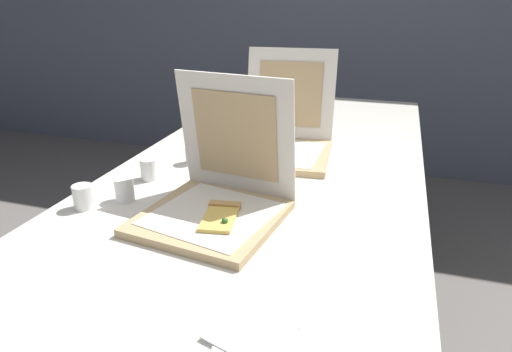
# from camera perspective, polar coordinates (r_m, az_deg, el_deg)

# --- Properties ---
(table) EXTENTS (0.99, 2.36, 0.75)m
(table) POSITION_cam_1_polar(r_m,az_deg,el_deg) (1.48, 1.32, -1.05)
(table) COLOR silver
(table) RESTS_ON ground
(pizza_box_front) EXTENTS (0.38, 0.38, 0.36)m
(pizza_box_front) POSITION_cam_1_polar(r_m,az_deg,el_deg) (1.16, -5.03, -2.90)
(pizza_box_front) COLOR tan
(pizza_box_front) RESTS_ON table
(pizza_box_middle) EXTENTS (0.37, 0.44, 0.35)m
(pizza_box_middle) POSITION_cam_1_polar(r_m,az_deg,el_deg) (1.62, 3.46, 4.66)
(pizza_box_middle) COLOR tan
(pizza_box_middle) RESTS_ON table
(cup_white_mid) EXTENTS (0.05, 0.05, 0.07)m
(cup_white_mid) POSITION_cam_1_polar(r_m,az_deg,el_deg) (1.54, -8.05, 2.83)
(cup_white_mid) COLOR white
(cup_white_mid) RESTS_ON table
(cup_white_near_right) EXTENTS (0.05, 0.05, 0.07)m
(cup_white_near_right) POSITION_cam_1_polar(r_m,az_deg,el_deg) (1.30, -16.46, -1.69)
(cup_white_near_right) COLOR white
(cup_white_near_right) RESTS_ON table
(cup_white_near_left) EXTENTS (0.05, 0.05, 0.07)m
(cup_white_near_left) POSITION_cam_1_polar(r_m,az_deg,el_deg) (1.30, -21.23, -2.50)
(cup_white_near_left) COLOR white
(cup_white_near_left) RESTS_ON table
(cup_white_far) EXTENTS (0.05, 0.05, 0.07)m
(cup_white_far) POSITION_cam_1_polar(r_m,az_deg,el_deg) (1.80, -2.86, 5.94)
(cup_white_far) COLOR white
(cup_white_far) RESTS_ON table
(cup_white_near_center) EXTENTS (0.05, 0.05, 0.07)m
(cup_white_near_center) POSITION_cam_1_polar(r_m,az_deg,el_deg) (1.43, -13.52, 0.85)
(cup_white_near_center) COLOR white
(cup_white_near_center) RESTS_ON table
(napkin_pile) EXTENTS (0.18, 0.18, 0.01)m
(napkin_pile) POSITION_cam_1_polar(r_m,az_deg,el_deg) (0.81, -0.07, -19.63)
(napkin_pile) COLOR white
(napkin_pile) RESTS_ON table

